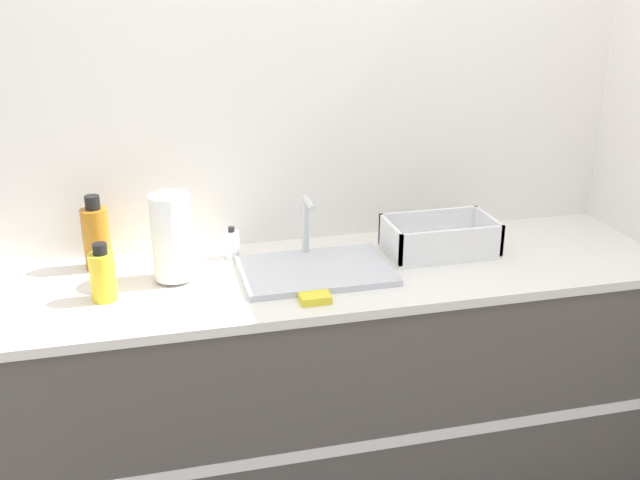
{
  "coord_description": "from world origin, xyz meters",
  "views": [
    {
      "loc": [
        -0.53,
        -1.85,
        1.89
      ],
      "look_at": [
        -0.01,
        0.27,
        1.04
      ],
      "focal_mm": 42.0,
      "sensor_mm": 36.0,
      "label": 1
    }
  ],
  "objects": [
    {
      "name": "sink",
      "position": [
        -0.02,
        0.29,
        0.94
      ],
      "size": [
        0.48,
        0.32,
        0.22
      ],
      "color": "silver",
      "rests_on": "counter_cabinet"
    },
    {
      "name": "soap_dispenser",
      "position": [
        -0.26,
        0.48,
        0.97
      ],
      "size": [
        0.05,
        0.05,
        0.11
      ],
      "color": "silver",
      "rests_on": "counter_cabinet"
    },
    {
      "name": "wall_back",
      "position": [
        0.0,
        0.63,
        1.3
      ],
      "size": [
        4.72,
        0.06,
        2.6
      ],
      "color": "silver",
      "rests_on": "ground_plane"
    },
    {
      "name": "counter_cabinet",
      "position": [
        0.0,
        0.3,
        0.46
      ],
      "size": [
        2.34,
        0.62,
        0.92
      ],
      "color": "#514C47",
      "rests_on": "ground_plane"
    },
    {
      "name": "sponge",
      "position": [
        -0.07,
        0.08,
        0.94
      ],
      "size": [
        0.09,
        0.06,
        0.02
      ],
      "color": "yellow",
      "rests_on": "counter_cabinet"
    },
    {
      "name": "dish_rack",
      "position": [
        0.43,
        0.36,
        0.97
      ],
      "size": [
        0.37,
        0.22,
        0.12
      ],
      "color": "white",
      "rests_on": "counter_cabinet"
    },
    {
      "name": "bottle_yellow",
      "position": [
        -0.67,
        0.25,
        1.0
      ],
      "size": [
        0.08,
        0.08,
        0.18
      ],
      "color": "yellow",
      "rests_on": "counter_cabinet"
    },
    {
      "name": "bottle_amber",
      "position": [
        -0.69,
        0.5,
        1.03
      ],
      "size": [
        0.09,
        0.09,
        0.25
      ],
      "color": "#B26B19",
      "rests_on": "counter_cabinet"
    },
    {
      "name": "paper_towel_roll",
      "position": [
        -0.46,
        0.34,
        1.07
      ],
      "size": [
        0.12,
        0.12,
        0.28
      ],
      "color": "#4C4C51",
      "rests_on": "counter_cabinet"
    }
  ]
}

